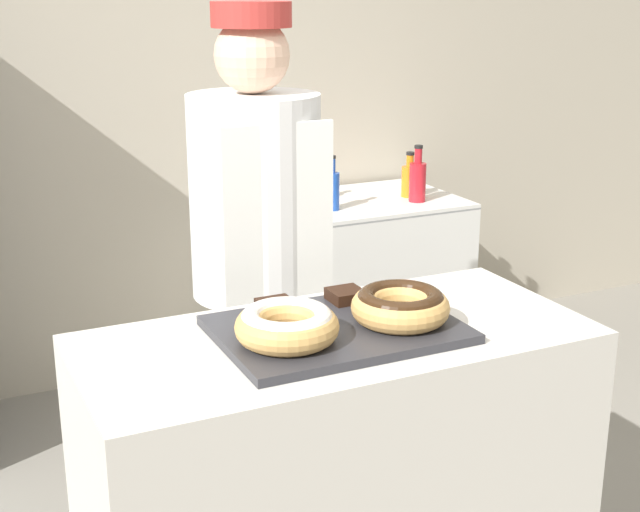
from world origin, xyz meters
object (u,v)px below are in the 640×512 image
Objects in this scene: donut_light_glaze at (287,324)px; chest_freezer at (350,285)px; bottle_blue at (332,189)px; bottle_orange_b at (311,183)px; brownie_back_left at (276,306)px; serving_tray at (337,329)px; donut_chocolate_glaze at (400,305)px; bottle_orange at (410,180)px; baker_person at (257,272)px; bottle_red at (418,180)px; brownie_back_right at (346,295)px.

chest_freezer is (1.10, 1.79, -0.62)m from donut_light_glaze.
bottle_orange_b is at bearing 94.27° from bottle_blue.
brownie_back_left is 0.37× the size of bottle_blue.
donut_chocolate_glaze is (0.16, -0.05, 0.06)m from serving_tray.
baker_person is at bearing -139.28° from bottle_orange.
serving_tray is 6.64× the size of brownie_back_left.
donut_chocolate_glaze is at bearing -121.64° from bottle_orange.
chest_freezer is 0.55m from bottle_blue.
baker_person reaches higher than donut_light_glaze.
donut_chocolate_glaze reaches higher than brownie_back_left.
bottle_orange_b is at bearing 165.99° from bottle_orange.
donut_light_glaze is 0.77m from baker_person.
chest_freezer is 4.74× the size of bottle_orange.
bottle_red is (-0.02, -0.10, 0.02)m from bottle_orange.
bottle_orange_b is (-0.01, 0.19, -0.01)m from bottle_blue.
brownie_back_left is at bearing -132.36° from bottle_red.
bottle_blue reaches higher than donut_chocolate_glaze.
brownie_back_left is at bearing -123.31° from chest_freezer.
chest_freezer is at bearing 56.69° from brownie_back_left.
bottle_red is 1.20× the size of bottle_orange_b.
bottle_orange is (1.13, 1.55, -0.08)m from brownie_back_right.
bottle_red is at bearing 52.43° from brownie_back_right.
bottle_blue is at bearing 52.13° from baker_person.
donut_chocolate_glaze reaches higher than bottle_orange_b.
brownie_back_left reaches higher than serving_tray.
serving_tray is 0.19m from brownie_back_right.
donut_light_glaze is at bearing -116.46° from bottle_orange_b.
brownie_back_left is at bearing 74.56° from donut_light_glaze.
baker_person is at bearing 85.68° from serving_tray.
brownie_back_right is 0.05× the size of baker_person.
serving_tray is at bearing -127.27° from bottle_red.
baker_person is 6.69× the size of bottle_red.
bottle_blue is 0.19m from bottle_orange_b.
brownie_back_left is 0.41× the size of bottle_orange_b.
brownie_back_right is (0.26, 0.20, -0.03)m from donut_light_glaze.
bottle_red is 1.07× the size of bottle_blue.
bottle_orange_b reaches higher than chest_freezer.
bottle_blue is at bearing -170.40° from bottle_orange.
donut_light_glaze is 1.17× the size of bottle_orange.
bottle_blue is (-0.45, -0.08, 0.01)m from bottle_orange.
bottle_orange_b reaches higher than brownie_back_left.
bottle_orange is at bearing 40.72° from baker_person.
bottle_red reaches higher than bottle_orange.
serving_tray is at bearing -112.96° from bottle_orange_b.
brownie_back_left is at bearing -130.81° from bottle_orange.
brownie_back_right is at bearing 37.21° from donut_light_glaze.
serving_tray is at bearing -124.23° from brownie_back_right.
donut_chocolate_glaze is 1.97m from bottle_orange_b.
donut_chocolate_glaze is 0.25× the size of chest_freezer.
donut_light_glaze is at bearing -121.59° from chest_freezer.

